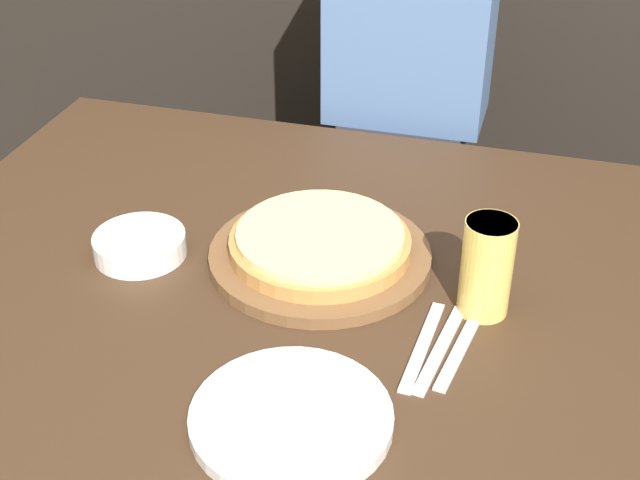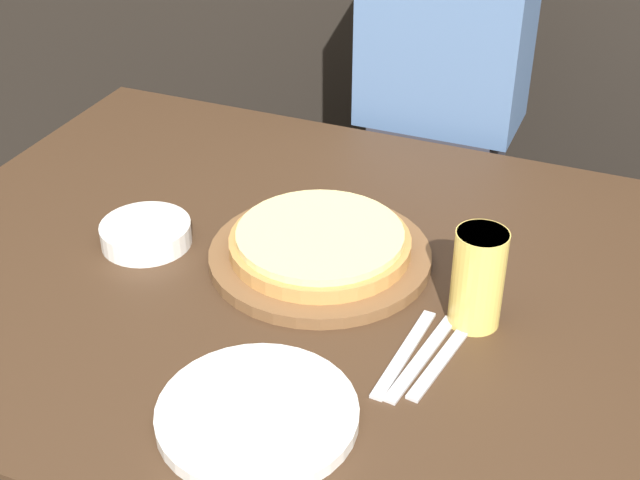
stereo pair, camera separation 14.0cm
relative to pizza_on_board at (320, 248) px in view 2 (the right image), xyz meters
The scene contains 9 objects.
dining_table 0.41m from the pizza_on_board, 52.09° to the right, with size 1.43×1.03×0.76m.
pizza_on_board is the anchor object (origin of this frame).
beer_glass 0.28m from the pizza_on_board, 12.32° to the right, with size 0.07×0.07×0.15m.
dinner_plate 0.36m from the pizza_on_board, 80.01° to the right, with size 0.26×0.26×0.02m.
side_bowl 0.29m from the pizza_on_board, 168.12° to the right, with size 0.15×0.15×0.04m.
fork 0.26m from the pizza_on_board, 40.59° to the right, with size 0.03×0.20×0.00m.
dinner_knife 0.28m from the pizza_on_board, 37.22° to the right, with size 0.05×0.20×0.00m.
spoon 0.30m from the pizza_on_board, 34.30° to the right, with size 0.04×0.17×0.00m.
diner_person 0.63m from the pizza_on_board, 88.26° to the left, with size 0.33×0.20×1.37m.
Camera 2 is at (0.42, -1.04, 1.56)m, focal length 50.00 mm.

